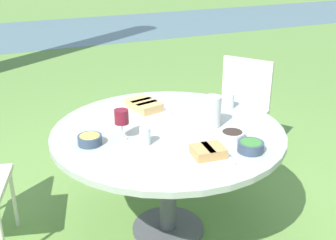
{
  "coord_description": "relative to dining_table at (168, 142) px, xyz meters",
  "views": [
    {
      "loc": [
        -0.96,
        -2.13,
        1.79
      ],
      "look_at": [
        0.0,
        0.0,
        0.8
      ],
      "focal_mm": 45.0,
      "sensor_mm": 36.0,
      "label": 1
    }
  ],
  "objects": [
    {
      "name": "bowl_olives",
      "position": [
        0.28,
        -0.28,
        0.12
      ],
      "size": [
        0.14,
        0.14,
        0.05
      ],
      "color": "silver",
      "rests_on": "dining_table"
    },
    {
      "name": "bowl_fries",
      "position": [
        -0.49,
        -0.01,
        0.12
      ],
      "size": [
        0.14,
        0.14,
        0.05
      ],
      "color": "#334256",
      "rests_on": "dining_table"
    },
    {
      "name": "water_pitcher",
      "position": [
        0.27,
        -0.06,
        0.19
      ],
      "size": [
        0.11,
        0.1,
        0.19
      ],
      "color": "silver",
      "rests_on": "dining_table"
    },
    {
      "name": "chair_near_left",
      "position": [
        0.98,
        0.68,
        -0.13
      ],
      "size": [
        0.6,
        0.6,
        0.89
      ],
      "color": "beige",
      "rests_on": "ground_plane"
    },
    {
      "name": "river_strip",
      "position": [
        0.0,
        7.22,
        -0.65
      ],
      "size": [
        40.0,
        3.27,
        0.01
      ],
      "color": "slate",
      "rests_on": "ground_plane"
    },
    {
      "name": "ground_plane",
      "position": [
        0.0,
        0.0,
        -0.65
      ],
      "size": [
        40.0,
        40.0,
        0.0
      ],
      "primitive_type": "plane",
      "color": "#668E42"
    },
    {
      "name": "platter_charcuterie",
      "position": [
        0.02,
        -0.44,
        0.12
      ],
      "size": [
        0.31,
        0.24,
        0.07
      ],
      "color": "white",
      "rests_on": "dining_table"
    },
    {
      "name": "handbag",
      "position": [
        0.08,
        1.26,
        -0.52
      ],
      "size": [
        0.3,
        0.14,
        0.37
      ],
      "color": "maroon",
      "rests_on": "ground_plane"
    },
    {
      "name": "cup_water_far",
      "position": [
        -0.2,
        -0.14,
        0.14
      ],
      "size": [
        0.06,
        0.06,
        0.1
      ],
      "color": "silver",
      "rests_on": "dining_table"
    },
    {
      "name": "cup_water_near",
      "position": [
        0.53,
        0.16,
        0.14
      ],
      "size": [
        0.07,
        0.07,
        0.1
      ],
      "color": "silver",
      "rests_on": "dining_table"
    },
    {
      "name": "wine_glass",
      "position": [
        -0.3,
        -0.01,
        0.22
      ],
      "size": [
        0.08,
        0.08,
        0.18
      ],
      "color": "silver",
      "rests_on": "dining_table"
    },
    {
      "name": "bowl_salad",
      "position": [
        0.29,
        -0.45,
        0.12
      ],
      "size": [
        0.14,
        0.14,
        0.06
      ],
      "color": "#334256",
      "rests_on": "dining_table"
    },
    {
      "name": "platter_bread_main",
      "position": [
        -0.03,
        0.32,
        0.12
      ],
      "size": [
        0.3,
        0.34,
        0.08
      ],
      "color": "white",
      "rests_on": "dining_table"
    },
    {
      "name": "dining_table",
      "position": [
        0.0,
        0.0,
        0.0
      ],
      "size": [
        1.42,
        1.42,
        0.74
      ],
      "color": "#4C4C51",
      "rests_on": "ground_plane"
    }
  ]
}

